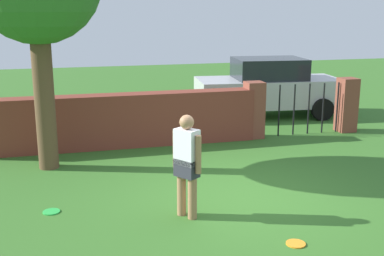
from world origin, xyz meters
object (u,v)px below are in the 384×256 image
at_px(person, 187,161).
at_px(car, 268,87).
at_px(frisbee_green, 51,212).
at_px(frisbee_orange, 296,244).

distance_m(person, car, 7.70).
distance_m(person, frisbee_green, 2.34).
distance_m(person, frisbee_orange, 1.98).
relative_size(frisbee_green, frisbee_orange, 1.00).
xyz_separation_m(person, frisbee_green, (-2.05, 0.70, -0.89)).
xyz_separation_m(person, frisbee_orange, (1.22, -1.28, -0.89)).
height_order(car, frisbee_green, car).
bearing_deg(frisbee_orange, car, 69.55).
distance_m(car, frisbee_green, 8.52).
height_order(frisbee_green, frisbee_orange, same).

